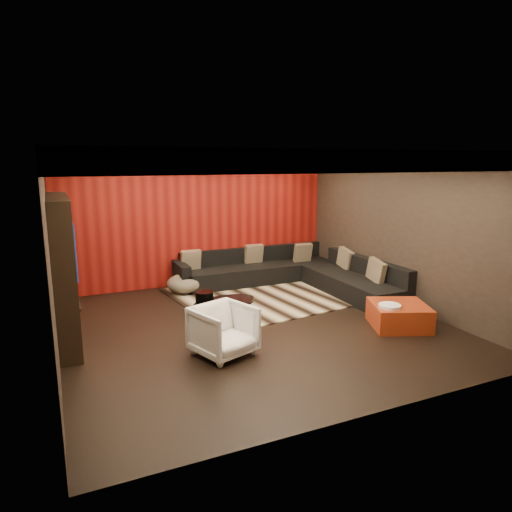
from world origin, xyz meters
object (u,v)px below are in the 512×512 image
armchair (224,331)px  sectional_sofa (292,275)px  coffee_table (224,306)px  drum_stool (205,302)px  orange_ottoman (399,315)px  white_side_table (389,318)px

armchair → sectional_sofa: sectional_sofa is taller
coffee_table → armchair: 1.83m
drum_stool → coffee_table: bearing=-21.5°
drum_stool → sectional_sofa: 2.47m
coffee_table → drum_stool: drum_stool is taller
drum_stool → orange_ottoman: 3.36m
white_side_table → sectional_sofa: sectional_sofa is taller
drum_stool → orange_ottoman: drum_stool is taller
coffee_table → drum_stool: size_ratio=3.16×
coffee_table → white_side_table: white_side_table is taller
drum_stool → armchair: armchair is taller
coffee_table → orange_ottoman: orange_ottoman is taller
armchair → white_side_table: bearing=-23.4°
drum_stool → sectional_sofa: (2.29, 0.91, 0.05)m
drum_stool → sectional_sofa: size_ratio=0.11×
coffee_table → orange_ottoman: 3.01m
orange_ottoman → sectional_sofa: (-0.43, 2.88, 0.07)m
orange_ottoman → armchair: bearing=177.4°
drum_stool → orange_ottoman: bearing=-35.9°
drum_stool → white_side_table: size_ratio=0.87×
drum_stool → armchair: (-0.31, -1.83, 0.14)m
orange_ottoman → drum_stool: bearing=144.1°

